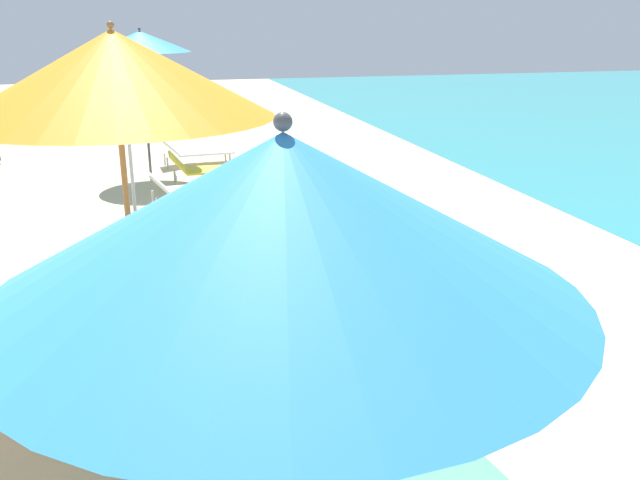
{
  "coord_description": "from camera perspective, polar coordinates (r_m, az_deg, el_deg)",
  "views": [
    {
      "loc": [
        -0.42,
        5.41,
        2.93
      ],
      "look_at": [
        1.15,
        11.37,
        0.9
      ],
      "focal_mm": 37.82,
      "sensor_mm": 36.0,
      "label": 1
    }
  ],
  "objects": [
    {
      "name": "lounger_fourth_shoreside",
      "position": [
        7.25,
        -7.06,
        -3.56
      ],
      "size": [
        1.27,
        0.69,
        0.51
      ],
      "rotation": [
        0.0,
        0.0,
        0.08
      ],
      "color": "#4CA572",
      "rests_on": "ground"
    },
    {
      "name": "umbrella_fourth",
      "position": [
        5.73,
        -16.97,
        13.25
      ],
      "size": [
        2.54,
        2.54,
        2.91
      ],
      "color": "olive",
      "rests_on": "ground"
    },
    {
      "name": "lounger_farthest_shoreside",
      "position": [
        14.46,
        -10.58,
        7.47
      ],
      "size": [
        1.56,
        0.69,
        0.63
      ],
      "rotation": [
        0.0,
        0.0,
        0.08
      ],
      "color": "white",
      "rests_on": "ground"
    },
    {
      "name": "lounger_fourth_inland",
      "position": [
        5.22,
        -8.1,
        -12.61
      ],
      "size": [
        1.56,
        0.69,
        0.56
      ],
      "rotation": [
        0.0,
        0.0,
        -0.02
      ],
      "color": "#4CA572",
      "rests_on": "ground"
    },
    {
      "name": "umbrella_third",
      "position": [
        2.14,
        -3.02,
        1.95
      ],
      "size": [
        1.96,
        1.96,
        2.66
      ],
      "color": "#4C4C51",
      "rests_on": "ground"
    },
    {
      "name": "lounger_farthest_inland",
      "position": [
        12.5,
        -9.97,
        6.02
      ],
      "size": [
        1.24,
        0.64,
        0.64
      ],
      "rotation": [
        0.0,
        0.0,
        -0.01
      ],
      "color": "yellow",
      "rests_on": "ground"
    },
    {
      "name": "lounger_fifth_shoreside",
      "position": [
        11.17,
        -11.3,
        4.41
      ],
      "size": [
        1.35,
        0.7,
        0.63
      ],
      "rotation": [
        0.0,
        0.0,
        0.12
      ],
      "color": "white",
      "rests_on": "ground"
    },
    {
      "name": "umbrella_farthest",
      "position": [
        13.25,
        -14.97,
        15.9
      ],
      "size": [
        1.82,
        1.82,
        2.77
      ],
      "color": "#4C4C51",
      "rests_on": "ground"
    },
    {
      "name": "umbrella_fifth",
      "position": [
        9.66,
        -16.37,
        13.72
      ],
      "size": [
        2.14,
        2.14,
        2.55
      ],
      "color": "silver",
      "rests_on": "ground"
    }
  ]
}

